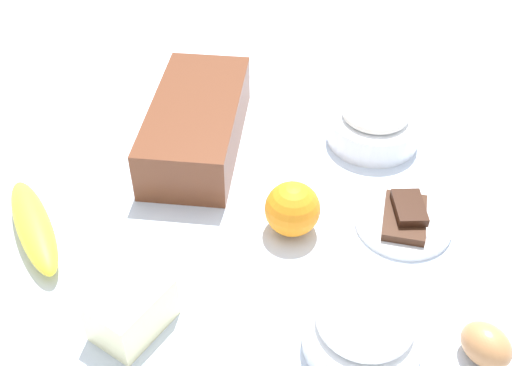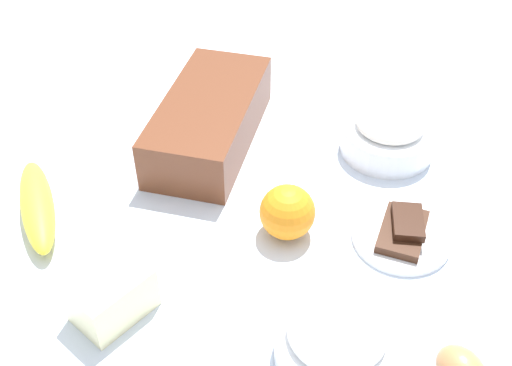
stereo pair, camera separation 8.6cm
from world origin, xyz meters
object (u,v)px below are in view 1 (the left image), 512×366
object	(u,v)px
banana	(34,226)
butter_block	(132,310)
egg_near_butter	(486,345)
loaf_pan	(197,123)
sugar_bowl	(364,329)
orange_fruit	(292,209)
chocolate_plate	(404,220)
flour_bowl	(374,124)

from	to	relation	value
banana	butter_block	xyz separation A→B (m)	(-0.11, -0.18, 0.01)
banana	egg_near_butter	distance (m)	0.57
loaf_pan	sugar_bowl	bearing A→B (deg)	-143.88
sugar_bowl	banana	bearing A→B (deg)	79.63
sugar_bowl	egg_near_butter	distance (m)	0.13
sugar_bowl	butter_block	distance (m)	0.26
orange_fruit	butter_block	bearing A→B (deg)	141.96
orange_fruit	egg_near_butter	world-z (taller)	orange_fruit
banana	orange_fruit	distance (m)	0.34
sugar_bowl	chocolate_plate	world-z (taller)	sugar_bowl
loaf_pan	orange_fruit	world-z (taller)	loaf_pan
sugar_bowl	orange_fruit	bearing A→B (deg)	33.02
sugar_bowl	flour_bowl	bearing A→B (deg)	2.32
loaf_pan	egg_near_butter	world-z (taller)	loaf_pan
flour_bowl	loaf_pan	bearing A→B (deg)	104.26
butter_block	chocolate_plate	xyz separation A→B (m)	(0.23, -0.30, -0.02)
orange_fruit	chocolate_plate	size ratio (longest dim) A/B	0.57
banana	egg_near_butter	size ratio (longest dim) A/B	3.22
orange_fruit	egg_near_butter	bearing A→B (deg)	-122.45
orange_fruit	egg_near_butter	xyz separation A→B (m)	(-0.15, -0.24, -0.01)
flour_bowl	chocolate_plate	distance (m)	0.19
banana	egg_near_butter	xyz separation A→B (m)	(-0.07, -0.57, 0.00)
flour_bowl	sugar_bowl	distance (m)	0.39
loaf_pan	butter_block	xyz separation A→B (m)	(-0.35, -0.02, -0.01)
butter_block	egg_near_butter	distance (m)	0.39
egg_near_butter	banana	bearing A→B (deg)	83.25
flour_bowl	orange_fruit	distance (m)	0.24
loaf_pan	flour_bowl	xyz separation A→B (m)	(0.07, -0.27, -0.01)
sugar_bowl	chocolate_plate	size ratio (longest dim) A/B	1.03
egg_near_butter	chocolate_plate	world-z (taller)	egg_near_butter
chocolate_plate	egg_near_butter	bearing A→B (deg)	-154.10
banana	butter_block	bearing A→B (deg)	-121.39
loaf_pan	sugar_bowl	distance (m)	0.43
loaf_pan	butter_block	bearing A→B (deg)	178.29
orange_fruit	chocolate_plate	xyz separation A→B (m)	(0.04, -0.15, -0.03)
egg_near_butter	orange_fruit	bearing A→B (deg)	57.55
loaf_pan	egg_near_butter	distance (m)	0.52
sugar_bowl	orange_fruit	world-z (taller)	orange_fruit
loaf_pan	orange_fruit	distance (m)	0.23
banana	orange_fruit	xyz separation A→B (m)	(0.09, -0.33, 0.02)
loaf_pan	flour_bowl	bearing A→B (deg)	-81.22
flour_bowl	sugar_bowl	bearing A→B (deg)	-177.68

